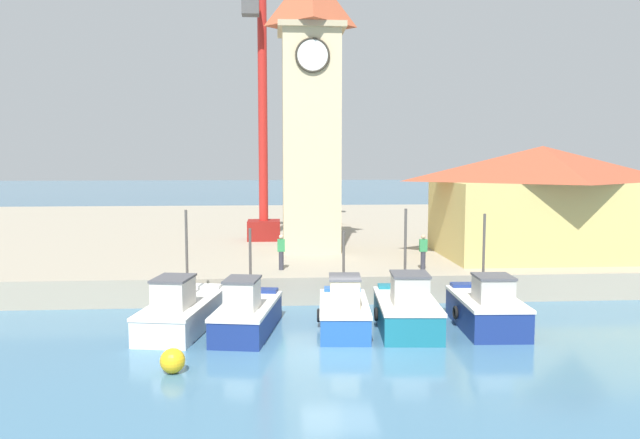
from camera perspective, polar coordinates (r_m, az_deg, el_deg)
The scene contains 14 objects.
ground_plane at distance 21.19m, azimuth 1.78°, elevation -11.67°, with size 300.00×300.00×0.00m, color teal.
quay_wharf at distance 46.53m, azimuth -1.49°, elevation -1.32°, with size 120.00×40.00×1.21m, color #9E937F.
fishing_boat_far_left at distance 23.73m, azimuth -12.55°, elevation -8.14°, with size 2.89×5.52×4.37m.
fishing_boat_left_outer at distance 22.92m, azimuth -6.69°, elevation -8.52°, with size 2.58×4.85×3.73m.
fishing_boat_left_inner at distance 23.13m, azimuth 2.20°, elevation -8.35°, with size 2.11×4.57×3.60m.
fishing_boat_mid_left at distance 23.31m, azimuth 7.93°, elevation -8.17°, with size 2.44×4.65×4.43m.
fishing_boat_center at distance 24.12m, azimuth 15.00°, elevation -7.88°, with size 2.31×4.40×4.22m.
clock_tower at distance 34.23m, azimuth -0.85°, elevation 10.65°, with size 3.54×3.54×16.80m.
warehouse_right at distance 34.15m, azimuth 19.55°, elevation 1.68°, with size 10.51×7.30×5.69m.
port_crane_near at distance 47.45m, azimuth -0.08°, elevation 8.61°, with size 3.32×10.10×20.56m.
port_crane_far at distance 38.78m, azimuth -5.06°, elevation 7.54°, with size 5.04×8.75×16.34m.
mooring_buoy at distance 19.28m, azimuth -13.33°, elevation -12.46°, with size 0.74×0.74×0.74m, color gold.
dock_worker_near_tower at distance 28.71m, azimuth 9.41°, elevation -2.91°, with size 0.34×0.22×1.62m.
dock_worker_along_quay at distance 28.41m, azimuth -3.57°, elevation -2.94°, with size 0.34×0.22×1.62m.
Camera 1 is at (-2.09, -20.11, 6.35)m, focal length 35.00 mm.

